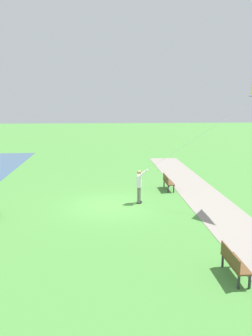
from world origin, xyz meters
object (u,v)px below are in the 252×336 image
at_px(park_bench_near_walkway, 168,181).
at_px(park_bench_far_walkway, 234,261).
at_px(flying_kite, 251,90).
at_px(person_kite_flyer, 139,183).

xyz_separation_m(park_bench_near_walkway, park_bench_far_walkway, (-0.12, 10.50, 0.00)).
bearing_deg(park_bench_near_walkway, flying_kite, 126.89).
bearing_deg(park_bench_far_walkway, park_bench_near_walkway, -89.37).
bearing_deg(person_kite_flyer, park_bench_far_walkway, 104.60).
bearing_deg(flying_kite, person_kite_flyer, -16.08).
relative_size(park_bench_near_walkway, park_bench_far_walkway, 1.00).
relative_size(person_kite_flyer, flying_kite, 0.37).
xyz_separation_m(person_kite_flyer, park_bench_far_walkway, (-2.06, 7.91, -0.54)).
relative_size(person_kite_flyer, park_bench_far_walkway, 1.21).
xyz_separation_m(flying_kite, park_bench_far_walkway, (2.90, 6.48, -5.21)).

